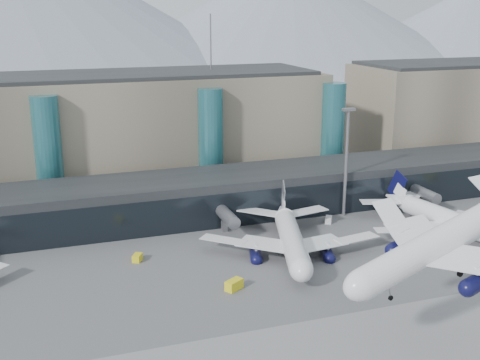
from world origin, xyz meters
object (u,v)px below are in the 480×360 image
at_px(jet_parked_right, 439,210).
at_px(lightmast_mid, 346,156).
at_px(jet_parked_mid, 290,229).
at_px(hero_jet, 456,228).
at_px(veh_d, 329,220).
at_px(veh_b, 137,258).
at_px(veh_g, 314,244).
at_px(veh_c, 302,264).
at_px(veh_h, 234,285).

bearing_deg(jet_parked_right, lightmast_mid, 33.10).
xyz_separation_m(jet_parked_mid, jet_parked_right, (35.62, 0.01, -0.10)).
height_order(hero_jet, veh_d, hero_jet).
xyz_separation_m(jet_parked_right, veh_d, (-20.66, 12.02, -3.83)).
bearing_deg(veh_b, veh_g, -69.38).
distance_m(veh_b, veh_g, 35.95).
bearing_deg(lightmast_mid, veh_c, -131.96).
relative_size(veh_c, veh_h, 1.03).
xyz_separation_m(veh_c, veh_h, (-14.82, -4.03, -0.03)).
bearing_deg(jet_parked_right, hero_jet, 133.97).
xyz_separation_m(hero_jet, jet_parked_right, (28.04, 39.59, -13.28)).
xyz_separation_m(lightmast_mid, veh_h, (-37.04, -28.74, -13.52)).
height_order(hero_jet, veh_b, hero_jet).
height_order(lightmast_mid, veh_d, lightmast_mid).
relative_size(hero_jet, veh_c, 11.25).
relative_size(jet_parked_right, veh_h, 11.54).
height_order(hero_jet, veh_c, hero_jet).
height_order(veh_b, veh_c, veh_c).
relative_size(veh_d, veh_h, 0.78).
distance_m(lightmast_mid, veh_c, 35.87).
bearing_deg(jet_parked_mid, veh_b, 98.21).
xyz_separation_m(lightmast_mid, veh_c, (-22.22, -24.71, -13.49)).
bearing_deg(veh_g, jet_parked_right, 50.27).
xyz_separation_m(jet_parked_mid, veh_h, (-16.30, -13.23, -3.76)).
relative_size(jet_parked_mid, jet_parked_right, 1.03).
relative_size(lightmast_mid, veh_g, 9.75).
distance_m(lightmast_mid, veh_d, 15.27).
bearing_deg(jet_parked_mid, veh_g, -75.75).
xyz_separation_m(lightmast_mid, jet_parked_mid, (-20.74, -15.52, -9.77)).
bearing_deg(lightmast_mid, hero_jet, -103.43).
xyz_separation_m(veh_b, veh_h, (13.86, -17.84, 0.21)).
relative_size(lightmast_mid, jet_parked_right, 0.69).
height_order(veh_g, veh_h, veh_h).
distance_m(lightmast_mid, hero_jet, 56.75).
relative_size(jet_parked_mid, veh_c, 11.47).
bearing_deg(veh_g, veh_d, 102.04).
height_order(hero_jet, veh_g, hero_jet).
relative_size(lightmast_mid, veh_d, 10.11).
bearing_deg(lightmast_mid, veh_d, -148.83).
bearing_deg(veh_g, veh_c, -78.05).
relative_size(hero_jet, veh_g, 14.33).
bearing_deg(veh_d, veh_g, 175.18).
distance_m(jet_parked_mid, veh_d, 19.60).
bearing_deg(veh_h, lightmast_mid, 6.68).
bearing_deg(jet_parked_mid, veh_c, -172.23).
height_order(veh_d, veh_h, veh_h).
bearing_deg(veh_c, veh_d, 81.39).
relative_size(hero_jet, veh_b, 15.82).
bearing_deg(lightmast_mid, jet_parked_right, -46.18).
relative_size(jet_parked_right, veh_b, 15.69).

